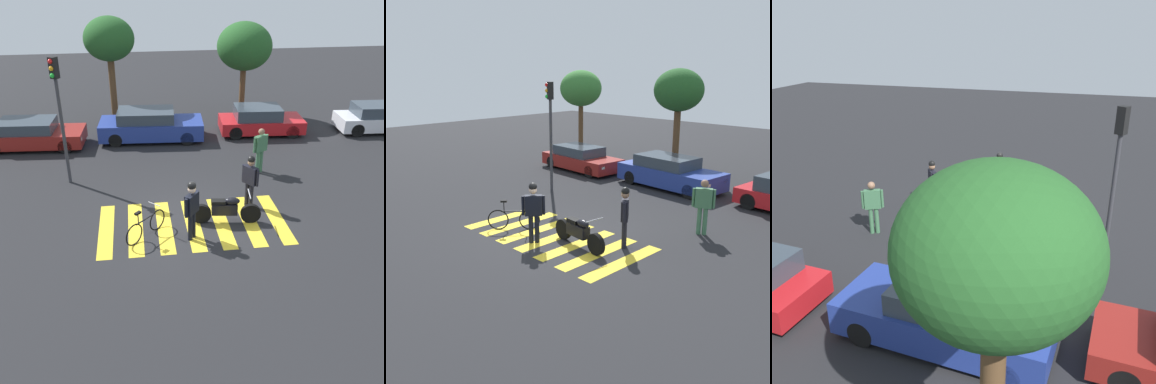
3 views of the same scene
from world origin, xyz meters
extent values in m
plane|color=#232326|center=(0.00, 0.00, 0.00)|extent=(60.00, 60.00, 0.00)
cylinder|color=black|center=(1.81, -0.12, 0.32)|extent=(0.65, 0.22, 0.64)
cylinder|color=black|center=(0.27, 0.07, 0.32)|extent=(0.65, 0.22, 0.64)
cube|color=black|center=(0.99, -0.02, 0.50)|extent=(0.83, 0.38, 0.36)
ellipsoid|color=black|center=(1.22, -0.05, 0.77)|extent=(0.51, 0.30, 0.24)
cube|color=black|center=(0.79, 0.01, 0.74)|extent=(0.47, 0.29, 0.12)
cylinder|color=#A5A5AD|center=(1.73, -0.11, 1.02)|extent=(0.11, 0.62, 0.04)
torus|color=black|center=(-1.13, -0.14, 0.34)|extent=(0.51, 0.52, 0.68)
torus|color=black|center=(-1.84, -0.87, 0.34)|extent=(0.51, 0.52, 0.68)
cylinder|color=black|center=(-1.48, -0.51, 0.62)|extent=(0.58, 0.60, 0.04)
cylinder|color=black|center=(-1.70, -0.73, 0.79)|extent=(0.05, 0.05, 0.34)
cube|color=black|center=(-1.70, -0.73, 0.97)|extent=(0.21, 0.21, 0.06)
cylinder|color=#99999E|center=(-1.20, -0.22, 0.94)|extent=(0.35, 0.34, 0.03)
cylinder|color=black|center=(1.96, 0.96, 0.43)|extent=(0.14, 0.14, 0.85)
cylinder|color=black|center=(2.06, 0.81, 0.43)|extent=(0.14, 0.14, 0.85)
cube|color=black|center=(2.01, 0.88, 1.16)|extent=(0.45, 0.52, 0.61)
sphere|color=#8C664C|center=(2.01, 0.88, 1.62)|extent=(0.23, 0.23, 0.23)
cylinder|color=black|center=(1.84, 1.13, 1.16)|extent=(0.09, 0.09, 0.58)
cylinder|color=black|center=(2.19, 0.64, 1.16)|extent=(0.09, 0.09, 0.58)
sphere|color=black|center=(2.01, 0.88, 1.72)|extent=(0.24, 0.24, 0.24)
cylinder|color=black|center=(-0.09, -0.69, 0.44)|extent=(0.14, 0.14, 0.88)
cylinder|color=black|center=(-0.20, -0.84, 0.44)|extent=(0.14, 0.14, 0.88)
cube|color=black|center=(-0.14, -0.76, 1.19)|extent=(0.48, 0.52, 0.62)
sphere|color=beige|center=(-0.14, -0.76, 1.65)|extent=(0.24, 0.24, 0.24)
cylinder|color=black|center=(0.05, -0.53, 1.19)|extent=(0.09, 0.09, 0.59)
cylinder|color=black|center=(-0.33, -1.00, 1.19)|extent=(0.09, 0.09, 0.59)
sphere|color=black|center=(-0.14, -0.76, 1.76)|extent=(0.25, 0.25, 0.25)
cylinder|color=#3F724C|center=(3.16, 3.49, 0.44)|extent=(0.14, 0.14, 0.89)
cylinder|color=#3F724C|center=(3.00, 3.40, 0.44)|extent=(0.14, 0.14, 0.89)
cube|color=#3F724C|center=(3.08, 3.45, 1.20)|extent=(0.55, 0.42, 0.63)
sphere|color=#8C664C|center=(3.08, 3.45, 1.67)|extent=(0.24, 0.24, 0.24)
cylinder|color=#3F724C|center=(3.36, 3.59, 1.20)|extent=(0.09, 0.09, 0.60)
cylinder|color=#3F724C|center=(2.81, 3.30, 1.20)|extent=(0.09, 0.09, 0.60)
cube|color=yellow|center=(-2.70, 0.00, 0.00)|extent=(0.45, 3.04, 0.01)
cube|color=yellow|center=(-1.80, 0.00, 0.00)|extent=(0.45, 3.04, 0.01)
cube|color=yellow|center=(-0.90, 0.00, 0.00)|extent=(0.45, 3.04, 0.01)
cube|color=yellow|center=(0.00, 0.00, 0.00)|extent=(0.45, 3.04, 0.01)
cube|color=yellow|center=(0.90, 0.00, 0.00)|extent=(0.45, 3.04, 0.01)
cube|color=yellow|center=(1.80, 0.00, 0.00)|extent=(0.45, 3.04, 0.01)
cube|color=yellow|center=(2.70, 0.00, 0.00)|extent=(0.45, 3.04, 0.01)
cylinder|color=black|center=(-4.54, 8.03, 0.30)|extent=(0.62, 0.26, 0.60)
cylinder|color=black|center=(-4.66, 6.45, 0.30)|extent=(0.62, 0.26, 0.60)
cube|color=#F2EDCC|center=(-3.90, 7.77, 0.56)|extent=(0.09, 0.21, 0.12)
cube|color=#F2EDCC|center=(-3.98, 6.61, 0.56)|extent=(0.09, 0.21, 0.12)
cylinder|color=black|center=(0.78, 8.30, 0.31)|extent=(0.62, 0.26, 0.61)
cylinder|color=black|center=(0.66, 6.67, 0.31)|extent=(0.62, 0.26, 0.61)
cylinder|color=black|center=(-2.41, 8.53, 0.31)|extent=(0.62, 0.26, 0.61)
cylinder|color=black|center=(-2.52, 6.90, 0.31)|extent=(0.62, 0.26, 0.61)
cube|color=navy|center=(-0.87, 7.60, 0.54)|extent=(4.81, 2.19, 0.74)
cube|color=#333D47|center=(-1.11, 7.62, 1.15)|extent=(2.64, 1.82, 0.49)
cube|color=#F2EDCC|center=(1.47, 8.03, 0.65)|extent=(0.09, 0.21, 0.12)
cube|color=#F2EDCC|center=(1.38, 6.84, 0.65)|extent=(0.09, 0.21, 0.12)
cylinder|color=black|center=(2.97, 7.04, 0.31)|extent=(0.63, 0.26, 0.62)
cylinder|color=#38383D|center=(-4.15, 3.53, 1.94)|extent=(0.12, 0.12, 3.88)
cube|color=black|center=(-4.15, 3.53, 4.23)|extent=(0.33, 0.33, 0.70)
sphere|color=red|center=(-4.22, 3.42, 4.46)|extent=(0.16, 0.16, 0.16)
sphere|color=orange|center=(-4.22, 3.42, 4.23)|extent=(0.16, 0.16, 0.16)
sphere|color=green|center=(-4.22, 3.42, 4.00)|extent=(0.16, 0.16, 0.16)
ellipsoid|color=#235623|center=(-2.60, 10.56, 4.06)|extent=(2.44, 2.44, 2.08)
camera|label=1|loc=(-1.60, -11.44, 7.31)|focal=40.46mm
camera|label=2|loc=(9.82, -8.86, 5.15)|focal=42.12mm
camera|label=3|loc=(-3.51, 14.74, 6.44)|focal=40.09mm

